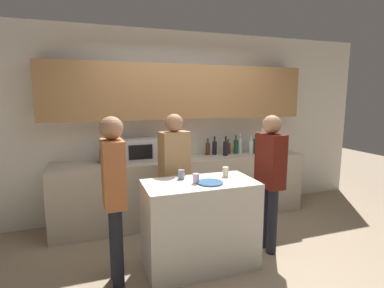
% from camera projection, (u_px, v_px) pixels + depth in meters
% --- Properties ---
extents(ground_plane, '(14.00, 14.00, 0.00)m').
position_uv_depth(ground_plane, '(226.00, 268.00, 3.11)').
color(ground_plane, gray).
extents(back_wall, '(6.40, 0.40, 2.70)m').
position_uv_depth(back_wall, '(179.00, 112.00, 4.41)').
color(back_wall, silver).
rests_on(back_wall, ground_plane).
extents(back_counter, '(3.60, 0.62, 0.90)m').
position_uv_depth(back_counter, '(185.00, 188.00, 4.33)').
color(back_counter, '#B7AD99').
rests_on(back_counter, ground_plane).
extents(kitchen_island, '(1.14, 0.59, 0.91)m').
position_uv_depth(kitchen_island, '(200.00, 224.00, 3.10)').
color(kitchen_island, beige).
rests_on(kitchen_island, ground_plane).
extents(microwave, '(0.52, 0.39, 0.30)m').
position_uv_depth(microwave, '(142.00, 149.00, 4.09)').
color(microwave, '#B7BABC').
rests_on(microwave, back_counter).
extents(toaster, '(0.26, 0.16, 0.18)m').
position_uv_depth(toaster, '(110.00, 156.00, 3.97)').
color(toaster, black).
rests_on(toaster, back_counter).
extents(potted_plant, '(0.14, 0.14, 0.40)m').
position_uv_depth(potted_plant, '(264.00, 139.00, 4.71)').
color(potted_plant, brown).
rests_on(potted_plant, back_counter).
extents(bottle_0, '(0.07, 0.07, 0.25)m').
position_uv_depth(bottle_0, '(208.00, 149.00, 4.49)').
color(bottle_0, '#472814').
rests_on(bottle_0, back_counter).
extents(bottle_1, '(0.07, 0.07, 0.28)m').
position_uv_depth(bottle_1, '(215.00, 148.00, 4.50)').
color(bottle_1, black).
rests_on(bottle_1, back_counter).
extents(bottle_2, '(0.07, 0.07, 0.29)m').
position_uv_depth(bottle_2, '(226.00, 148.00, 4.43)').
color(bottle_2, black).
rests_on(bottle_2, back_counter).
extents(bottle_3, '(0.08, 0.08, 0.22)m').
position_uv_depth(bottle_3, '(228.00, 148.00, 4.58)').
color(bottle_3, maroon).
rests_on(bottle_3, back_counter).
extents(bottle_4, '(0.07, 0.07, 0.29)m').
position_uv_depth(bottle_4, '(236.00, 147.00, 4.58)').
color(bottle_4, '#194723').
rests_on(bottle_4, back_counter).
extents(bottle_5, '(0.08, 0.08, 0.31)m').
position_uv_depth(bottle_5, '(240.00, 145.00, 4.63)').
color(bottle_5, silver).
rests_on(bottle_5, back_counter).
extents(bottle_6, '(0.07, 0.07, 0.29)m').
position_uv_depth(bottle_6, '(251.00, 147.00, 4.53)').
color(bottle_6, silver).
rests_on(bottle_6, back_counter).
extents(bottle_7, '(0.09, 0.09, 0.30)m').
position_uv_depth(bottle_7, '(256.00, 146.00, 4.62)').
color(bottle_7, '#194723').
rests_on(bottle_7, back_counter).
extents(plate_on_island, '(0.26, 0.26, 0.01)m').
position_uv_depth(plate_on_island, '(210.00, 183.00, 2.97)').
color(plate_on_island, '#2D5684').
rests_on(plate_on_island, kitchen_island).
extents(cup_0, '(0.07, 0.07, 0.10)m').
position_uv_depth(cup_0, '(226.00, 172.00, 3.22)').
color(cup_0, beige).
rests_on(cup_0, kitchen_island).
extents(cup_1, '(0.07, 0.07, 0.10)m').
position_uv_depth(cup_1, '(181.00, 174.00, 3.12)').
color(cup_1, gray).
rests_on(cup_1, kitchen_island).
extents(cup_2, '(0.07, 0.07, 0.10)m').
position_uv_depth(cup_2, '(196.00, 178.00, 2.97)').
color(cup_2, '#D3AECC').
rests_on(cup_2, kitchen_island).
extents(person_left, '(0.21, 0.35, 1.59)m').
position_uv_depth(person_left, '(114.00, 188.00, 2.72)').
color(person_left, black).
rests_on(person_left, ground_plane).
extents(person_center, '(0.37, 0.25, 1.57)m').
position_uv_depth(person_center, '(175.00, 169.00, 3.51)').
color(person_center, black).
rests_on(person_center, ground_plane).
extents(person_right, '(0.21, 0.35, 1.56)m').
position_uv_depth(person_right, '(270.00, 173.00, 3.34)').
color(person_right, black).
rests_on(person_right, ground_plane).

